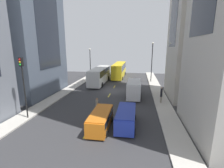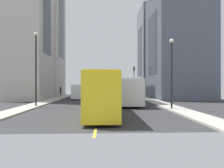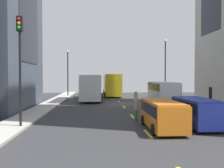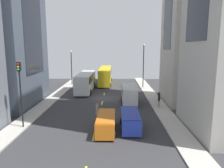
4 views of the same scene
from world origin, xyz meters
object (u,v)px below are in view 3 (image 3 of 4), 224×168
at_px(delivery_van_white, 163,93).
at_px(traffic_light_near_corner, 20,51).
at_px(pedestrian_crossing_mid, 136,105).
at_px(car_blue_0, 197,110).
at_px(city_bus_white, 91,85).
at_px(pedestrian_waiting_curb, 210,96).
at_px(streetcar_yellow, 112,83).
at_px(car_orange_1, 162,113).

bearing_deg(delivery_van_white, traffic_light_near_corner, -138.97).
relative_size(pedestrian_crossing_mid, traffic_light_near_corner, 0.32).
bearing_deg(delivery_van_white, car_blue_0, -92.88).
height_order(city_bus_white, pedestrian_waiting_curb, city_bus_white).
distance_m(streetcar_yellow, delivery_van_white, 17.64).
bearing_deg(city_bus_white, delivery_van_white, -49.25).
relative_size(city_bus_white, delivery_van_white, 1.98).
bearing_deg(streetcar_yellow, pedestrian_waiting_curb, -67.36).
bearing_deg(pedestrian_crossing_mid, car_orange_1, 52.69).
height_order(city_bus_white, streetcar_yellow, streetcar_yellow).
bearing_deg(traffic_light_near_corner, pedestrian_crossing_mid, 16.53).
height_order(streetcar_yellow, delivery_van_white, streetcar_yellow).
bearing_deg(car_blue_0, pedestrian_waiting_curb, 59.71).
distance_m(delivery_van_white, pedestrian_waiting_curb, 4.57).
relative_size(delivery_van_white, pedestrian_crossing_mid, 2.70).
bearing_deg(pedestrian_crossing_mid, traffic_light_near_corner, -41.21).
height_order(city_bus_white, delivery_van_white, city_bus_white).
bearing_deg(streetcar_yellow, traffic_light_near_corner, -104.65).
height_order(car_blue_0, traffic_light_near_corner, traffic_light_near_corner).
height_order(streetcar_yellow, car_orange_1, streetcar_yellow).
xyz_separation_m(streetcar_yellow, car_blue_0, (3.80, -26.99, -1.10)).
distance_m(streetcar_yellow, traffic_light_near_corner, 28.00).
xyz_separation_m(streetcar_yellow, pedestrian_crossing_mid, (0.29, -24.79, -1.00)).
bearing_deg(delivery_van_white, pedestrian_crossing_mid, -117.49).
bearing_deg(streetcar_yellow, car_blue_0, -81.98).
distance_m(city_bus_white, pedestrian_crossing_mid, 16.88).
height_order(car_blue_0, car_orange_1, car_blue_0).
height_order(car_orange_1, pedestrian_waiting_curb, pedestrian_waiting_curb).
relative_size(delivery_van_white, car_blue_0, 1.18).
height_order(delivery_van_white, car_orange_1, delivery_van_white).
xyz_separation_m(car_orange_1, pedestrian_crossing_mid, (-1.11, 2.98, 0.13)).
xyz_separation_m(streetcar_yellow, traffic_light_near_corner, (-7.05, -26.97, 2.54)).
relative_size(car_blue_0, pedestrian_crossing_mid, 2.30).
distance_m(delivery_van_white, car_orange_1, 11.07).
distance_m(city_bus_white, pedestrian_waiting_curb, 16.03).
relative_size(streetcar_yellow, delivery_van_white, 2.17).
relative_size(pedestrian_waiting_curb, traffic_light_near_corner, 0.34).
bearing_deg(car_blue_0, pedestrian_crossing_mid, 147.95).
height_order(city_bus_white, car_orange_1, city_bus_white).
xyz_separation_m(city_bus_white, traffic_light_near_corner, (-3.79, -18.66, 2.66)).
relative_size(delivery_van_white, pedestrian_waiting_curb, 2.53).
distance_m(car_orange_1, pedestrian_crossing_mid, 3.18).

